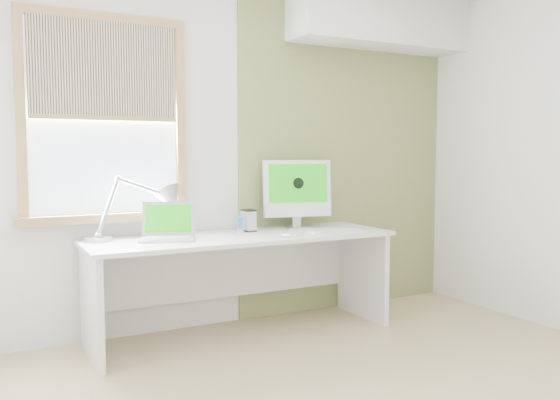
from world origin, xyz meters
TOP-DOWN VIEW (x-y plane):
  - room at (0.00, 0.00)m, footprint 4.04×3.54m
  - accent_wall at (1.00, 1.74)m, footprint 2.00×0.02m
  - soffit at (1.20, 1.57)m, footprint 1.60×0.40m
  - window at (-1.00, 1.71)m, footprint 1.20×0.14m
  - desk at (-0.13, 1.44)m, footprint 2.20×0.70m
  - desk_lamp at (-0.67, 1.62)m, footprint 0.79×0.33m
  - laptop at (-0.66, 1.43)m, footprint 0.44×0.39m
  - phone_dock at (-0.08, 1.53)m, footprint 0.07×0.07m
  - external_drive at (-0.00, 1.55)m, footprint 0.08×0.13m
  - imac at (0.42, 1.56)m, footprint 0.55×0.23m
  - keyboard at (0.55, 1.21)m, footprint 0.41×0.12m
  - mouse at (0.11, 1.14)m, footprint 0.07×0.10m

SIDE VIEW (x-z plane):
  - desk at x=-0.13m, z-range 0.17..0.90m
  - keyboard at x=0.55m, z-range 0.73..0.75m
  - mouse at x=0.11m, z-range 0.73..0.76m
  - phone_dock at x=-0.08m, z-range 0.70..0.83m
  - laptop at x=-0.66m, z-range 0.67..0.92m
  - external_drive at x=0.00m, z-range 0.73..0.89m
  - desk_lamp at x=-0.67m, z-range 0.74..1.18m
  - imac at x=0.42m, z-range 0.76..1.29m
  - room at x=0.00m, z-range -0.02..2.62m
  - accent_wall at x=1.00m, z-range 0.00..2.60m
  - window at x=-1.00m, z-range 0.83..2.25m
  - soffit at x=1.20m, z-range 2.19..2.61m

